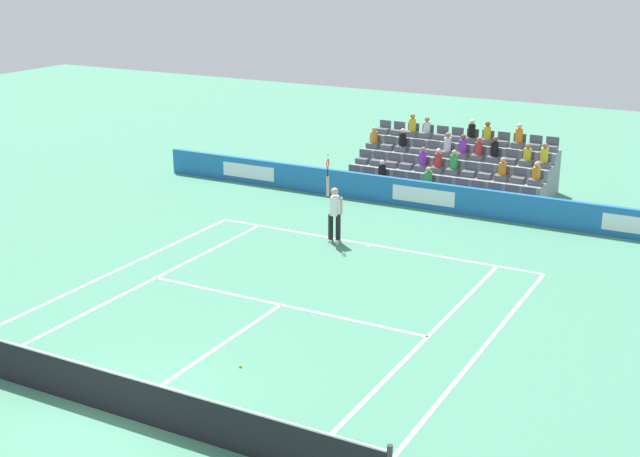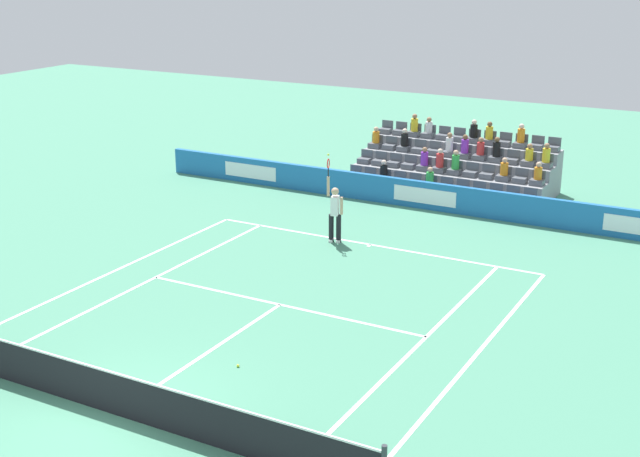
{
  "view_description": "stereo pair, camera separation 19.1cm",
  "coord_description": "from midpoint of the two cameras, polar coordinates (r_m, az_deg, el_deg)",
  "views": [
    {
      "loc": [
        -10.91,
        11.67,
        8.96
      ],
      "look_at": [
        0.56,
        -9.6,
        1.1
      ],
      "focal_mm": 48.96,
      "sensor_mm": 36.0,
      "label": 1
    },
    {
      "loc": [
        -11.07,
        11.58,
        8.96
      ],
      "look_at": [
        0.56,
        -9.6,
        1.1
      ],
      "focal_mm": 48.96,
      "sensor_mm": 36.0,
      "label": 2
    }
  ],
  "objects": [
    {
      "name": "tennis_net",
      "position": [
        18.1,
        -13.51,
        -10.43
      ],
      "size": [
        11.97,
        0.1,
        1.07
      ],
      "color": "#33383D",
      "rests_on": "ground"
    },
    {
      "name": "line_centre_mark",
      "position": [
        27.37,
        3.01,
        -1.11
      ],
      "size": [
        0.1,
        0.2,
        0.01
      ],
      "primitive_type": "cube",
      "color": "white",
      "rests_on": "ground"
    },
    {
      "name": "line_singles_sideline_right",
      "position": [
        20.88,
        6.34,
        -7.5
      ],
      "size": [
        0.1,
        11.89,
        0.01
      ],
      "primitive_type": "cube",
      "color": "white",
      "rests_on": "ground"
    },
    {
      "name": "line_doubles_sideline_right",
      "position": [
        20.47,
        9.92,
        -8.22
      ],
      "size": [
        0.1,
        11.89,
        0.01
      ],
      "primitive_type": "cube",
      "color": "white",
      "rests_on": "ground"
    },
    {
      "name": "ground_plane",
      "position": [
        18.33,
        -13.4,
        -11.78
      ],
      "size": [
        80.0,
        80.0,
        0.0
      ],
      "primitive_type": "plane",
      "color": "#47896B"
    },
    {
      "name": "line_doubles_sideline_left",
      "position": [
        25.69,
        -13.9,
        -2.93
      ],
      "size": [
        0.1,
        11.89,
        0.01
      ],
      "primitive_type": "cube",
      "color": "white",
      "rests_on": "ground"
    },
    {
      "name": "sponsor_barrier",
      "position": [
        31.27,
        6.66,
        2.19
      ],
      "size": [
        22.11,
        0.22,
        0.99
      ],
      "color": "#1E66AD",
      "rests_on": "ground"
    },
    {
      "name": "line_singles_sideline_left",
      "position": [
        24.84,
        -11.54,
        -3.5
      ],
      "size": [
        0.1,
        11.89,
        0.01
      ],
      "primitive_type": "cube",
      "color": "white",
      "rests_on": "ground"
    },
    {
      "name": "line_baseline",
      "position": [
        27.46,
        3.1,
        -1.05
      ],
      "size": [
        10.97,
        0.1,
        0.01
      ],
      "primitive_type": "cube",
      "color": "white",
      "rests_on": "ground"
    },
    {
      "name": "stadium_stand",
      "position": [
        33.88,
        8.55,
        3.7
      ],
      "size": [
        7.44,
        3.8,
        2.59
      ],
      "color": "gray",
      "rests_on": "ground"
    },
    {
      "name": "tennis_player",
      "position": [
        27.38,
        0.74,
        1.1
      ],
      "size": [
        0.54,
        0.42,
        2.85
      ],
      "color": "black",
      "rests_on": "ground"
    },
    {
      "name": "line_centre_service",
      "position": [
        20.51,
        -7.47,
        -8.04
      ],
      "size": [
        0.1,
        6.4,
        0.01
      ],
      "primitive_type": "cube",
      "color": "white",
      "rests_on": "ground"
    },
    {
      "name": "line_service",
      "position": [
        22.93,
        -2.81,
        -5.0
      ],
      "size": [
        8.23,
        0.1,
        0.01
      ],
      "primitive_type": "cube",
      "color": "white",
      "rests_on": "ground"
    },
    {
      "name": "loose_tennis_ball",
      "position": [
        19.76,
        -5.51,
        -8.93
      ],
      "size": [
        0.07,
        0.07,
        0.07
      ],
      "primitive_type": "sphere",
      "color": "#D1E533",
      "rests_on": "ground"
    }
  ]
}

